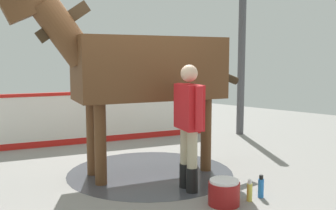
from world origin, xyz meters
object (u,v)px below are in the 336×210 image
(horse, at_px, (141,68))
(bottle_spray, at_px, (261,187))
(handler, at_px, (189,119))
(bottle_shampoo, at_px, (250,191))
(wash_bucket, at_px, (224,192))

(horse, relative_size, bottle_spray, 11.84)
(handler, distance_m, bottle_shampoo, 1.13)
(handler, xyz_separation_m, wash_bucket, (0.11, 0.62, -0.77))
(wash_bucket, bearing_deg, bottle_spray, 158.03)
(bottle_shampoo, bearing_deg, horse, -86.67)
(bottle_shampoo, bearing_deg, wash_bucket, -28.55)
(wash_bucket, distance_m, bottle_shampoo, 0.34)
(horse, xyz_separation_m, handler, (0.09, 0.95, -0.62))
(wash_bucket, relative_size, bottle_shampoo, 1.42)
(bottle_shampoo, xyz_separation_m, bottle_spray, (-0.20, 0.04, 0.01))
(handler, height_order, bottle_shampoo, handler)
(bottle_spray, bearing_deg, bottle_shampoo, -10.98)
(bottle_shampoo, height_order, bottle_spray, bottle_spray)
(horse, distance_m, bottle_spray, 2.29)
(handler, relative_size, wash_bucket, 4.39)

